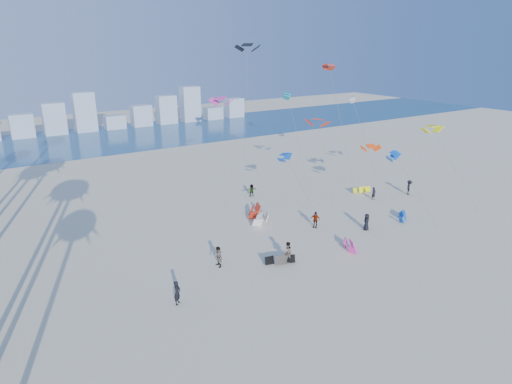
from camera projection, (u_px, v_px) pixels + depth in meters
ground at (347, 327)px, 29.41m from camera, size 220.00×220.00×0.00m
ocean at (91, 140)px, 86.79m from camera, size 220.00×220.00×0.00m
kitesurfer_near at (177, 293)px, 31.75m from camera, size 0.79×0.79×1.85m
kitesurfer_mid at (287, 252)px, 37.89m from camera, size 1.17×1.11×1.91m
kitesurfers_far at (327, 208)px, 48.36m from camera, size 30.30×16.05×1.88m
grounded_kites at (303, 220)px, 46.04m from camera, size 22.95×15.36×1.06m
flying_kites at (318, 105)px, 53.19m from camera, size 23.98×27.44×18.66m
distant_skyline at (72, 118)px, 93.16m from camera, size 85.00×3.00×8.40m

